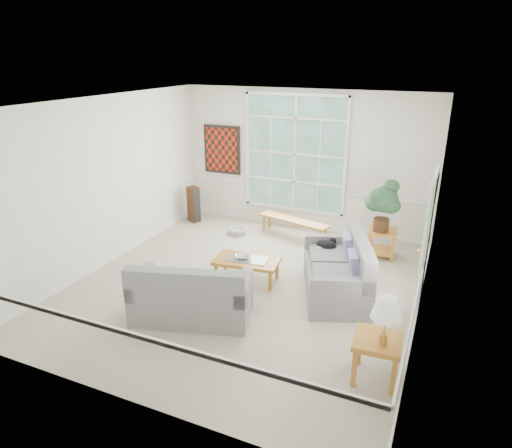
{
  "coord_description": "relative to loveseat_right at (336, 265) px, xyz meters",
  "views": [
    {
      "loc": [
        2.89,
        -6.19,
        3.69
      ],
      "look_at": [
        0.1,
        0.2,
        1.05
      ],
      "focal_mm": 32.0,
      "sensor_mm": 36.0,
      "label": 1
    }
  ],
  "objects": [
    {
      "name": "floor",
      "position": [
        -1.43,
        -0.36,
        -0.49
      ],
      "size": [
        5.5,
        6.0,
        0.01
      ],
      "primitive_type": "cube",
      "color": "#A5A08C",
      "rests_on": "ground"
    },
    {
      "name": "ceiling",
      "position": [
        -1.43,
        -0.36,
        2.51
      ],
      "size": [
        5.5,
        6.0,
        0.02
      ],
      "primitive_type": "cube",
      "color": "white",
      "rests_on": "ground"
    },
    {
      "name": "wall_back",
      "position": [
        -1.43,
        2.64,
        1.01
      ],
      "size": [
        5.5,
        0.02,
        3.0
      ],
      "primitive_type": "cube",
      "color": "silver",
      "rests_on": "ground"
    },
    {
      "name": "wall_front",
      "position": [
        -1.43,
        -3.36,
        1.01
      ],
      "size": [
        5.5,
        0.02,
        3.0
      ],
      "primitive_type": "cube",
      "color": "silver",
      "rests_on": "ground"
    },
    {
      "name": "wall_left",
      "position": [
        -4.18,
        -0.36,
        1.01
      ],
      "size": [
        0.02,
        6.0,
        3.0
      ],
      "primitive_type": "cube",
      "color": "silver",
      "rests_on": "ground"
    },
    {
      "name": "wall_right",
      "position": [
        1.32,
        -0.36,
        1.01
      ],
      "size": [
        0.02,
        6.0,
        3.0
      ],
      "primitive_type": "cube",
      "color": "silver",
      "rests_on": "ground"
    },
    {
      "name": "window_back",
      "position": [
        -1.63,
        2.6,
        1.16
      ],
      "size": [
        2.3,
        0.08,
        2.4
      ],
      "primitive_type": "cube",
      "color": "white",
      "rests_on": "wall_back"
    },
    {
      "name": "entry_door",
      "position": [
        1.28,
        0.24,
        0.56
      ],
      "size": [
        0.08,
        0.9,
        2.1
      ],
      "primitive_type": "cube",
      "color": "white",
      "rests_on": "floor"
    },
    {
      "name": "door_sidelight",
      "position": [
        1.28,
        -0.39,
        0.66
      ],
      "size": [
        0.08,
        0.26,
        1.9
      ],
      "primitive_type": "cube",
      "color": "white",
      "rests_on": "wall_right"
    },
    {
      "name": "wall_art",
      "position": [
        -3.38,
        2.59,
        1.11
      ],
      "size": [
        0.9,
        0.06,
        1.1
      ],
      "primitive_type": "cube",
      "color": "maroon",
      "rests_on": "wall_back"
    },
    {
      "name": "wall_frame_near",
      "position": [
        1.28,
        1.39,
        1.06
      ],
      "size": [
        0.04,
        0.26,
        0.32
      ],
      "primitive_type": "cube",
      "color": "black",
      "rests_on": "wall_right"
    },
    {
      "name": "wall_frame_far",
      "position": [
        1.28,
        1.79,
        1.06
      ],
      "size": [
        0.04,
        0.26,
        0.32
      ],
      "primitive_type": "cube",
      "color": "black",
      "rests_on": "wall_right"
    },
    {
      "name": "loveseat_right",
      "position": [
        0.0,
        0.0,
        0.0
      ],
      "size": [
        1.49,
        2.01,
        0.97
      ],
      "primitive_type": "cube",
      "rotation": [
        0.0,
        0.0,
        0.35
      ],
      "color": "slate",
      "rests_on": "floor"
    },
    {
      "name": "loveseat_front",
      "position": [
        -1.74,
        -1.55,
        -0.03
      ],
      "size": [
        1.87,
        1.33,
        0.92
      ],
      "primitive_type": "cube",
      "rotation": [
        0.0,
        0.0,
        0.29
      ],
      "color": "slate",
      "rests_on": "floor"
    },
    {
      "name": "coffee_table",
      "position": [
        -1.48,
        -0.2,
        -0.28
      ],
      "size": [
        1.15,
        0.72,
        0.41
      ],
      "primitive_type": "cube",
      "rotation": [
        0.0,
        0.0,
        0.12
      ],
      "color": "#AE6F27",
      "rests_on": "floor"
    },
    {
      "name": "pewter_bowl",
      "position": [
        -1.56,
        -0.21,
        -0.04
      ],
      "size": [
        0.42,
        0.42,
        0.08
      ],
      "primitive_type": "imported",
      "rotation": [
        0.0,
        0.0,
        0.51
      ],
      "color": "#9F9FA4",
      "rests_on": "coffee_table"
    },
    {
      "name": "window_bench",
      "position": [
        -1.42,
        2.04,
        -0.3
      ],
      "size": [
        1.62,
        0.69,
        0.37
      ],
      "primitive_type": "cube",
      "rotation": [
        0.0,
        0.0,
        -0.25
      ],
      "color": "#AE6F27",
      "rests_on": "floor"
    },
    {
      "name": "end_table",
      "position": [
        0.46,
        1.75,
        -0.22
      ],
      "size": [
        0.58,
        0.58,
        0.53
      ],
      "primitive_type": "cube",
      "rotation": [
        0.0,
        0.0,
        0.09
      ],
      "color": "#AE6F27",
      "rests_on": "floor"
    },
    {
      "name": "houseplant",
      "position": [
        0.42,
        1.69,
        0.55
      ],
      "size": [
        0.67,
        0.67,
        1.01
      ],
      "primitive_type": null,
      "rotation": [
        0.0,
        0.0,
        0.16
      ],
      "color": "#254B2D",
      "rests_on": "end_table"
    },
    {
      "name": "side_table",
      "position": [
        0.97,
        -1.87,
        -0.21
      ],
      "size": [
        0.58,
        0.58,
        0.56
      ],
      "primitive_type": "cube",
      "rotation": [
        0.0,
        0.0,
        0.07
      ],
      "color": "#AE6F27",
      "rests_on": "floor"
    },
    {
      "name": "table_lamp",
      "position": [
        1.03,
        -1.94,
        0.37
      ],
      "size": [
        0.43,
        0.43,
        0.59
      ],
      "primitive_type": null,
      "rotation": [
        0.0,
        0.0,
        -0.27
      ],
      "color": "white",
      "rests_on": "side_table"
    },
    {
      "name": "pet_bed",
      "position": [
        -2.57,
        1.67,
        -0.43
      ],
      "size": [
        0.44,
        0.44,
        0.12
      ],
      "primitive_type": "cylinder",
      "rotation": [
        0.0,
        0.0,
        -0.1
      ],
      "color": "gray",
      "rests_on": "floor"
    },
    {
      "name": "floor_speaker",
      "position": [
        -3.83,
        1.99,
        -0.07
      ],
      "size": [
        0.32,
        0.29,
        0.82
      ],
      "primitive_type": "cube",
      "rotation": [
        0.0,
        0.0,
        -0.43
      ],
      "color": "#361E0F",
      "rests_on": "floor"
    },
    {
      "name": "cat",
      "position": [
        -0.32,
        0.56,
        0.09
      ],
      "size": [
        0.37,
        0.28,
        0.16
      ],
      "primitive_type": "ellipsoid",
      "rotation": [
        0.0,
        0.0,
        0.09
      ],
      "color": "black",
      "rests_on": "loveseat_right"
    }
  ]
}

